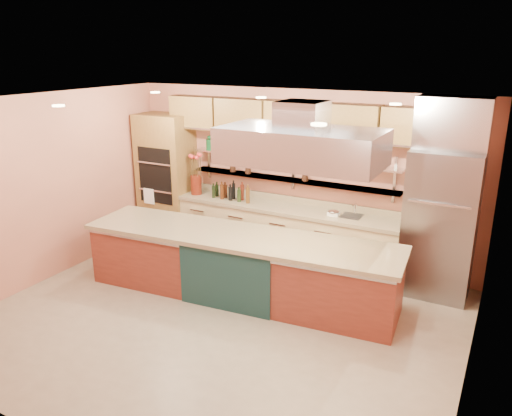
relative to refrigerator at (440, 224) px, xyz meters
The scene contains 21 objects.
floor 3.35m from the refrigerator, 137.68° to the right, with size 6.00×5.00×0.02m, color gray.
ceiling 3.63m from the refrigerator, 137.68° to the right, with size 6.00×5.00×0.02m, color black.
wall_back 2.40m from the refrigerator, behind, with size 6.00×0.04×2.80m, color #C0755A.
wall_front 5.21m from the refrigerator, 116.86° to the right, with size 6.00×0.04×2.80m, color #C0755A.
wall_left 5.77m from the refrigerator, 158.20° to the right, with size 0.04×5.00×2.80m, color #C0755A.
wall_right 2.26m from the refrigerator, 73.10° to the right, with size 0.04×5.00×2.80m, color #C0755A.
oven_stack 4.80m from the refrigerator, behind, with size 0.95×0.64×2.30m, color olive.
refrigerator is the anchor object (origin of this frame).
back_counter 2.47m from the refrigerator, behind, with size 3.84×0.64×0.93m, color tan.
wall_shelf_lower 2.43m from the refrigerator, behind, with size 3.60×0.26×0.03m, color silver.
wall_shelf_upper 2.50m from the refrigerator, behind, with size 3.60×0.26×0.03m, color silver.
upper_cabinets 2.69m from the refrigerator, behind, with size 4.60×0.36×0.55m, color olive.
range_hood 2.41m from the refrigerator, 137.83° to the right, with size 2.00×1.00×0.45m, color silver.
ceiling_downlights 3.50m from the refrigerator, 140.46° to the right, with size 4.00×2.80×0.02m, color #FFE5A5.
island 2.88m from the refrigerator, 150.19° to the right, with size 4.44×0.96×0.93m, color maroon.
flower_vase 4.13m from the refrigerator, behind, with size 0.19×0.19×0.34m, color #5D1A0D.
oil_bottle_cluster 3.40m from the refrigerator, behind, with size 0.80×0.23×0.26m, color black.
kitchen_scale 1.57m from the refrigerator, behind, with size 0.17×0.13×0.10m, color white.
bar_faucet 1.26m from the refrigerator, behind, with size 0.03×0.03×0.21m, color white.
copper_kettle 3.72m from the refrigerator, behind, with size 0.18×0.18×0.14m, color #CC6B2F.
green_canister 3.04m from the refrigerator, behind, with size 0.13×0.13×0.16m, color #0D3F1C.
Camera 1 is at (3.15, -4.89, 3.39)m, focal length 35.00 mm.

